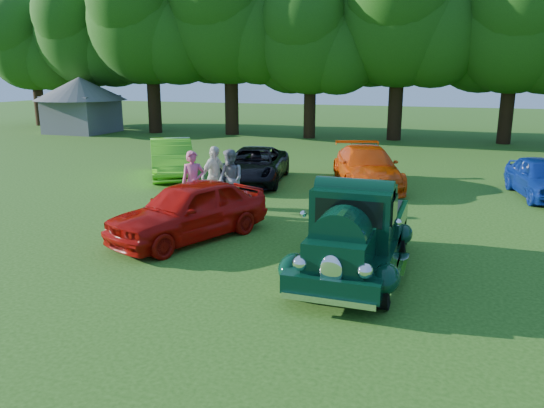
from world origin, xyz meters
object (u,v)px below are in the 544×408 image
(back_car_black, at_px, (254,166))
(back_car_blue, at_px, (542,178))
(back_car_lime, at_px, (172,158))
(spectator_white, at_px, (214,177))
(red_convertible, at_px, (189,210))
(gazebo, at_px, (81,99))
(spectator_grey, at_px, (230,180))
(spectator_pink, at_px, (193,183))
(hero_pickup, at_px, (355,235))
(back_car_orange, at_px, (367,167))

(back_car_black, xyz_separation_m, back_car_blue, (10.25, 0.88, 0.01))
(back_car_lime, xyz_separation_m, spectator_white, (3.77, -3.92, 0.20))
(red_convertible, height_order, gazebo, gazebo)
(back_car_blue, bearing_deg, gazebo, 146.02)
(spectator_grey, bearing_deg, back_car_black, 133.81)
(back_car_black, distance_m, spectator_grey, 4.16)
(spectator_pink, height_order, spectator_grey, spectator_pink)
(hero_pickup, height_order, back_car_lime, hero_pickup)
(back_car_blue, xyz_separation_m, spectator_white, (-10.08, -4.83, 0.28))
(spectator_grey, relative_size, spectator_white, 0.97)
(gazebo, bearing_deg, spectator_grey, -41.73)
(gazebo, bearing_deg, spectator_pink, -44.50)
(red_convertible, height_order, spectator_grey, spectator_grey)
(red_convertible, height_order, spectator_pink, spectator_pink)
(back_car_lime, bearing_deg, spectator_grey, -74.94)
(spectator_pink, height_order, spectator_white, spectator_white)
(red_convertible, bearing_deg, back_car_blue, 64.73)
(back_car_orange, relative_size, spectator_pink, 2.67)
(spectator_pink, bearing_deg, spectator_grey, 13.97)
(gazebo, bearing_deg, back_car_lime, -41.43)
(spectator_grey, height_order, gazebo, gazebo)
(spectator_grey, bearing_deg, gazebo, 171.30)
(hero_pickup, distance_m, red_convertible, 4.56)
(back_car_orange, bearing_deg, back_car_lime, 165.71)
(back_car_blue, relative_size, spectator_pink, 2.11)
(back_car_orange, distance_m, gazebo, 25.34)
(hero_pickup, height_order, spectator_grey, hero_pickup)
(red_convertible, relative_size, back_car_orange, 0.86)
(back_car_black, height_order, back_car_orange, back_car_orange)
(red_convertible, height_order, back_car_orange, red_convertible)
(back_car_blue, relative_size, spectator_white, 2.08)
(spectator_pink, height_order, gazebo, gazebo)
(hero_pickup, bearing_deg, red_convertible, 167.79)
(red_convertible, distance_m, spectator_pink, 2.55)
(back_car_orange, relative_size, spectator_white, 2.63)
(back_car_orange, bearing_deg, spectator_pink, -147.05)
(spectator_grey, bearing_deg, hero_pickup, -8.52)
(back_car_blue, bearing_deg, back_car_lime, 172.46)
(back_car_orange, height_order, spectator_pink, spectator_pink)
(spectator_grey, distance_m, spectator_white, 0.62)
(back_car_black, xyz_separation_m, spectator_grey, (0.78, -4.08, 0.26))
(gazebo, bearing_deg, back_car_black, -35.14)
(red_convertible, height_order, back_car_lime, back_car_lime)
(back_car_orange, relative_size, back_car_blue, 1.26)
(back_car_black, relative_size, spectator_grey, 2.59)
(back_car_black, distance_m, gazebo, 22.08)
(red_convertible, bearing_deg, spectator_pink, 138.07)
(back_car_blue, bearing_deg, spectator_pink, -161.81)
(hero_pickup, distance_m, spectator_pink, 6.42)
(back_car_black, height_order, back_car_blue, back_car_blue)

